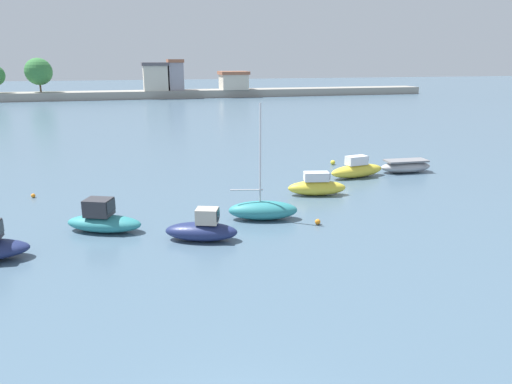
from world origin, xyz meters
The scene contains 10 objects.
moored_boat_2 centered at (-3.23, 15.75, 0.58)m, with size 4.09×2.83×1.68m.
moored_boat_3 centered at (1.36, 13.27, 0.54)m, with size 3.71×2.42×1.58m.
moored_boat_4 centered at (4.99, 15.49, 0.53)m, with size 3.93×2.24×6.20m.
moored_boat_5 centered at (9.57, 19.15, 0.58)m, with size 3.83×1.86×1.50m.
moored_boat_6 centered at (14.18, 22.83, 0.58)m, with size 4.53×2.00×1.58m.
moored_boat_7 centered at (18.52, 23.34, 0.46)m, with size 4.09×1.76×0.96m.
mooring_buoy_0 centered at (14.25, 27.23, 0.19)m, with size 0.38×0.38×0.38m, color yellow.
mooring_buoy_1 centered at (7.52, 13.91, 0.15)m, with size 0.29×0.29×0.29m, color orange.
mooring_buoy_2 centered at (-7.73, 23.17, 0.13)m, with size 0.26×0.26×0.26m, color orange.
distant_shoreline centered at (-6.71, 100.96, 2.68)m, with size 136.92×7.13×9.45m.
Camera 1 is at (-1.68, -7.97, 8.34)m, focal length 33.45 mm.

